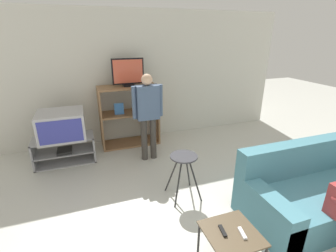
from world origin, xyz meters
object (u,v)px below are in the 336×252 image
at_px(media_shelf, 129,115).
at_px(person_standing_adult, 148,110).
at_px(television_main, 62,125).
at_px(snack_table, 231,236).
at_px(couch, 315,193).
at_px(tv_stand, 65,150).
at_px(remote_control_white, 242,233).
at_px(folding_stool, 184,163).
at_px(television_flat, 128,73).
at_px(remote_control_black, 223,231).

distance_m(media_shelf, person_standing_adult, 0.85).
relative_size(television_main, snack_table, 1.49).
bearing_deg(couch, media_shelf, 122.17).
height_order(tv_stand, remote_control_white, tv_stand).
relative_size(folding_stool, snack_table, 1.29).
xyz_separation_m(tv_stand, person_standing_adult, (1.43, -0.36, 0.70)).
relative_size(snack_table, person_standing_adult, 0.32).
xyz_separation_m(folding_stool, remote_control_white, (0.09, -1.20, -0.12)).
bearing_deg(tv_stand, television_flat, 17.44).
relative_size(snack_table, remote_control_white, 3.44).
xyz_separation_m(tv_stand, television_main, (0.02, 0.01, 0.47)).
bearing_deg(snack_table, television_flat, 95.98).
xyz_separation_m(television_flat, person_standing_adult, (0.16, -0.76, -0.52)).
height_order(television_main, folding_stool, television_main).
distance_m(tv_stand, person_standing_adult, 1.63).
bearing_deg(remote_control_white, media_shelf, 109.38).
xyz_separation_m(tv_stand, couch, (3.02, -2.43, 0.05)).
distance_m(remote_control_white, couch, 1.40).
height_order(snack_table, person_standing_adult, person_standing_adult).
height_order(television_main, remote_control_black, television_main).
distance_m(media_shelf, remote_control_white, 3.22).
xyz_separation_m(folding_stool, couch, (1.43, -0.85, -0.24)).
relative_size(tv_stand, couch, 0.54).
bearing_deg(folding_stool, media_shelf, 99.99).
relative_size(television_main, remote_control_black, 5.12).
height_order(tv_stand, couch, couch).
height_order(television_main, couch, television_main).
height_order(tv_stand, person_standing_adult, person_standing_adult).
distance_m(tv_stand, television_main, 0.47).
bearing_deg(remote_control_white, folding_stool, 105.76).
bearing_deg(snack_table, folding_stool, 90.30).
distance_m(folding_stool, person_standing_adult, 1.29).
relative_size(media_shelf, couch, 0.64).
bearing_deg(person_standing_adult, tv_stand, 165.66).
relative_size(media_shelf, remote_control_white, 8.34).
bearing_deg(remote_control_white, couch, 26.31).
xyz_separation_m(remote_control_white, couch, (1.34, 0.35, -0.13)).
bearing_deg(couch, tv_stand, 141.12).
xyz_separation_m(tv_stand, television_flat, (1.26, 0.40, 1.22)).
xyz_separation_m(remote_control_white, person_standing_adult, (-0.25, 2.42, 0.52)).
bearing_deg(remote_control_white, television_main, 132.21).
bearing_deg(tv_stand, couch, -38.88).
bearing_deg(snack_table, television_main, 119.80).
distance_m(tv_stand, television_flat, 1.80).
xyz_separation_m(media_shelf, remote_control_black, (0.28, -3.10, -0.21)).
xyz_separation_m(snack_table, person_standing_adult, (-0.16, 2.38, 0.57)).
height_order(television_main, snack_table, television_main).
distance_m(media_shelf, folding_stool, 2.02).
height_order(snack_table, couch, couch).
bearing_deg(tv_stand, remote_control_white, -59.02).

